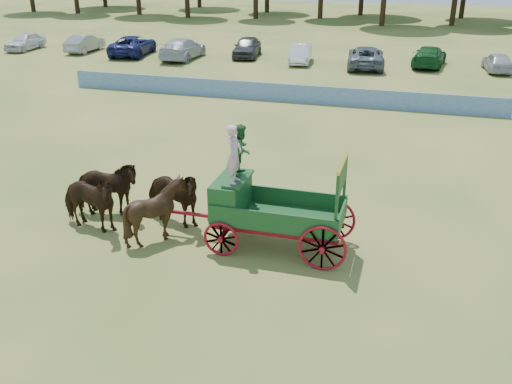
% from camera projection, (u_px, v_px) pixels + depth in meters
% --- Properties ---
extents(ground, '(160.00, 160.00, 0.00)m').
position_uv_depth(ground, '(159.00, 247.00, 17.39)').
color(ground, '#AA964C').
rests_on(ground, ground).
extents(horse_lead_left, '(2.47, 1.39, 1.98)m').
position_uv_depth(horse_lead_left, '(88.00, 202.00, 18.07)').
color(horse_lead_left, '#331F0E').
rests_on(horse_lead_left, ground).
extents(horse_lead_right, '(2.52, 1.57, 1.98)m').
position_uv_depth(horse_lead_right, '(106.00, 189.00, 19.04)').
color(horse_lead_right, '#331F0E').
rests_on(horse_lead_right, ground).
extents(horse_wheel_left, '(2.04, 1.88, 1.98)m').
position_uv_depth(horse_wheel_left, '(157.00, 211.00, 17.46)').
color(horse_wheel_left, '#331F0E').
rests_on(horse_wheel_left, ground).
extents(horse_wheel_right, '(2.53, 1.61, 1.98)m').
position_uv_depth(horse_wheel_right, '(172.00, 197.00, 18.43)').
color(horse_wheel_right, '#331F0E').
rests_on(horse_wheel_right, ground).
extents(farm_dray, '(6.00, 2.00, 3.87)m').
position_uv_depth(farm_dray, '(255.00, 194.00, 16.94)').
color(farm_dray, maroon).
rests_on(farm_dray, ground).
extents(sponsor_banner, '(26.00, 0.08, 1.05)m').
position_uv_depth(sponsor_banner, '(274.00, 92.00, 33.28)').
color(sponsor_banner, '#1B5396').
rests_on(sponsor_banner, ground).
extents(parked_cars, '(45.88, 7.80, 1.63)m').
position_uv_depth(parked_cars, '(262.00, 51.00, 44.52)').
color(parked_cars, silver).
rests_on(parked_cars, ground).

